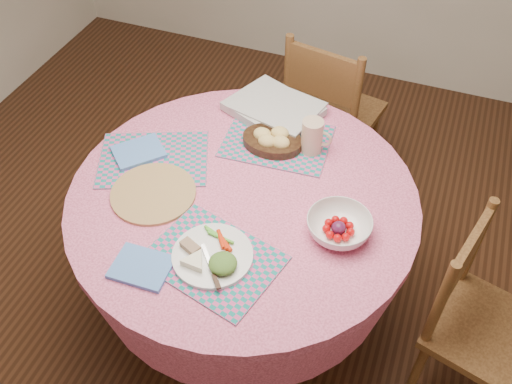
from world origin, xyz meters
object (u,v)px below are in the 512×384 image
dining_table (244,230)px  wicker_trivet (153,193)px  chair_back (329,111)px  latte_mug (313,136)px  chair_right (477,319)px  dinner_plate (214,256)px  bread_bowl (272,139)px  fruit_bowl (339,227)px

dining_table → wicker_trivet: wicker_trivet is taller
chair_back → latte_mug: 0.71m
dining_table → latte_mug: latte_mug is taller
chair_right → dining_table: bearing=105.5°
chair_back → latte_mug: size_ratio=6.61×
chair_back → latte_mug: chair_back is taller
dining_table → dinner_plate: size_ratio=4.80×
bread_bowl → dinner_plate: bearing=-89.0°
chair_right → fruit_bowl: chair_right is taller
wicker_trivet → latte_mug: 0.62m
latte_mug → chair_back: bearing=96.8°
wicker_trivet → fruit_bowl: fruit_bowl is taller
dinner_plate → bread_bowl: size_ratio=1.12×
bread_bowl → dining_table: bearing=-92.4°
bread_bowl → chair_right: bearing=-17.4°
wicker_trivet → dining_table: bearing=20.9°
wicker_trivet → bread_bowl: bearing=51.8°
wicker_trivet → dinner_plate: (0.31, -0.19, 0.02)m
chair_back → latte_mug: bearing=107.8°
bread_bowl → chair_back: bearing=83.3°
dining_table → chair_right: (0.89, 0.00, -0.12)m
wicker_trivet → bread_bowl: size_ratio=1.30×
dining_table → latte_mug: 0.43m
fruit_bowl → latte_mug: bearing=119.2°
wicker_trivet → fruit_bowl: bearing=5.1°
wicker_trivet → dinner_plate: 0.37m
dining_table → fruit_bowl: 0.43m
dining_table → latte_mug: (0.16, 0.30, 0.27)m
wicker_trivet → bread_bowl: 0.49m
wicker_trivet → bread_bowl: bread_bowl is taller
chair_back → bread_bowl: (-0.07, -0.64, 0.32)m
chair_back → chair_right: bearing=142.1°
dining_table → fruit_bowl: bearing=-8.6°
fruit_bowl → dinner_plate: bearing=-144.0°
dining_table → chair_back: size_ratio=1.38×
dining_table → bread_bowl: bread_bowl is taller
dinner_plate → latte_mug: 0.62m
dining_table → bread_bowl: bearing=87.6°
dining_table → chair_right: bearing=0.1°
dining_table → fruit_bowl: size_ratio=4.85×
chair_right → fruit_bowl: (-0.53, -0.06, 0.34)m
bread_bowl → fruit_bowl: bearing=-43.5°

